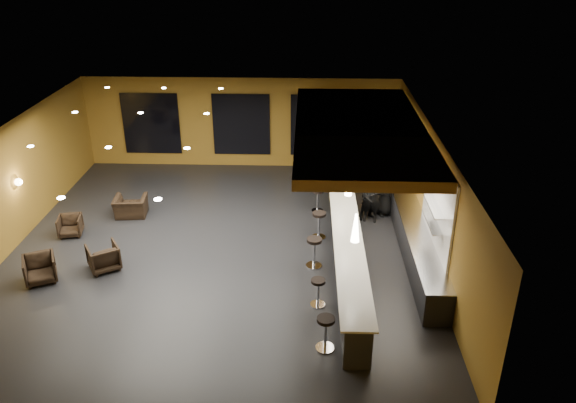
{
  "coord_description": "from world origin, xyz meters",
  "views": [
    {
      "loc": [
        2.51,
        -14.21,
        8.37
      ],
      "look_at": [
        2.0,
        0.5,
        1.3
      ],
      "focal_mm": 35.0,
      "sensor_mm": 36.0,
      "label": 1
    }
  ],
  "objects_px": {
    "staff_a": "(372,196)",
    "bar_stool_4": "(318,197)",
    "staff_c": "(386,191)",
    "prep_counter": "(417,247)",
    "column": "(340,150)",
    "pendant_0": "(356,228)",
    "armchair_b": "(104,257)",
    "armchair_c": "(70,226)",
    "bar_stool_3": "(319,222)",
    "armchair_d": "(131,207)",
    "bar_stool_2": "(314,249)",
    "pendant_2": "(343,150)",
    "bar_stool_1": "(318,289)",
    "staff_b": "(371,197)",
    "bar_stool_0": "(326,329)",
    "pendant_1": "(349,183)",
    "armchair_a": "(40,269)",
    "bar_counter": "(347,253)"
  },
  "relations": [
    {
      "from": "staff_b",
      "to": "bar_stool_0",
      "type": "bearing_deg",
      "value": -126.05
    },
    {
      "from": "pendant_2",
      "to": "bar_stool_1",
      "type": "relative_size",
      "value": 0.94
    },
    {
      "from": "prep_counter",
      "to": "pendant_2",
      "type": "height_order",
      "value": "pendant_2"
    },
    {
      "from": "staff_c",
      "to": "pendant_1",
      "type": "bearing_deg",
      "value": -136.07
    },
    {
      "from": "armchair_b",
      "to": "bar_stool_1",
      "type": "bearing_deg",
      "value": 133.36
    },
    {
      "from": "staff_c",
      "to": "staff_a",
      "type": "bearing_deg",
      "value": -154.19
    },
    {
      "from": "armchair_d",
      "to": "bar_stool_0",
      "type": "relative_size",
      "value": 1.22
    },
    {
      "from": "armchair_a",
      "to": "staff_a",
      "type": "bearing_deg",
      "value": -3.18
    },
    {
      "from": "armchair_d",
      "to": "bar_stool_4",
      "type": "relative_size",
      "value": 1.31
    },
    {
      "from": "armchair_d",
      "to": "bar_stool_3",
      "type": "relative_size",
      "value": 1.2
    },
    {
      "from": "staff_c",
      "to": "bar_stool_0",
      "type": "bearing_deg",
      "value": -126.65
    },
    {
      "from": "pendant_1",
      "to": "bar_stool_3",
      "type": "height_order",
      "value": "pendant_1"
    },
    {
      "from": "pendant_2",
      "to": "bar_counter",
      "type": "bearing_deg",
      "value": -90.0
    },
    {
      "from": "bar_stool_4",
      "to": "staff_b",
      "type": "bearing_deg",
      "value": -16.06
    },
    {
      "from": "bar_stool_3",
      "to": "armchair_d",
      "type": "bearing_deg",
      "value": 168.42
    },
    {
      "from": "prep_counter",
      "to": "armchair_a",
      "type": "relative_size",
      "value": 7.5
    },
    {
      "from": "staff_b",
      "to": "armchair_c",
      "type": "xyz_separation_m",
      "value": [
        -9.25,
        -1.4,
        -0.47
      ]
    },
    {
      "from": "staff_a",
      "to": "bar_stool_4",
      "type": "height_order",
      "value": "staff_a"
    },
    {
      "from": "pendant_0",
      "to": "pendant_1",
      "type": "relative_size",
      "value": 1.0
    },
    {
      "from": "staff_c",
      "to": "bar_stool_3",
      "type": "xyz_separation_m",
      "value": [
        -2.18,
        -1.65,
        -0.28
      ]
    },
    {
      "from": "armchair_c",
      "to": "bar_stool_4",
      "type": "distance_m",
      "value": 7.79
    },
    {
      "from": "bar_stool_0",
      "to": "bar_stool_3",
      "type": "height_order",
      "value": "bar_stool_3"
    },
    {
      "from": "staff_c",
      "to": "bar_stool_4",
      "type": "relative_size",
      "value": 2.11
    },
    {
      "from": "column",
      "to": "armchair_d",
      "type": "bearing_deg",
      "value": -166.46
    },
    {
      "from": "staff_c",
      "to": "armchair_b",
      "type": "relative_size",
      "value": 2.05
    },
    {
      "from": "staff_a",
      "to": "bar_stool_2",
      "type": "height_order",
      "value": "staff_a"
    },
    {
      "from": "pendant_2",
      "to": "armchair_d",
      "type": "relative_size",
      "value": 0.69
    },
    {
      "from": "armchair_b",
      "to": "pendant_1",
      "type": "bearing_deg",
      "value": 153.9
    },
    {
      "from": "armchair_c",
      "to": "bar_counter",
      "type": "bearing_deg",
      "value": -22.46
    },
    {
      "from": "column",
      "to": "pendant_1",
      "type": "height_order",
      "value": "column"
    },
    {
      "from": "pendant_0",
      "to": "bar_stool_4",
      "type": "distance_m",
      "value": 5.86
    },
    {
      "from": "pendant_2",
      "to": "pendant_1",
      "type": "bearing_deg",
      "value": -90.0
    },
    {
      "from": "armchair_b",
      "to": "armchair_c",
      "type": "bearing_deg",
      "value": -80.6
    },
    {
      "from": "armchair_a",
      "to": "bar_stool_3",
      "type": "distance_m",
      "value": 7.84
    },
    {
      "from": "staff_a",
      "to": "bar_stool_1",
      "type": "distance_m",
      "value": 4.92
    },
    {
      "from": "pendant_0",
      "to": "bar_stool_1",
      "type": "xyz_separation_m",
      "value": [
        -0.8,
        0.28,
        -1.87
      ]
    },
    {
      "from": "bar_stool_1",
      "to": "bar_stool_3",
      "type": "distance_m",
      "value": 3.43
    },
    {
      "from": "bar_counter",
      "to": "bar_stool_2",
      "type": "distance_m",
      "value": 0.89
    },
    {
      "from": "pendant_0",
      "to": "staff_b",
      "type": "height_order",
      "value": "pendant_0"
    },
    {
      "from": "pendant_2",
      "to": "bar_stool_1",
      "type": "height_order",
      "value": "pendant_2"
    },
    {
      "from": "bar_stool_2",
      "to": "bar_stool_3",
      "type": "relative_size",
      "value": 1.03
    },
    {
      "from": "staff_c",
      "to": "prep_counter",
      "type": "bearing_deg",
      "value": -98.35
    },
    {
      "from": "column",
      "to": "armchair_b",
      "type": "distance_m",
      "value": 8.33
    },
    {
      "from": "bar_counter",
      "to": "bar_stool_2",
      "type": "bearing_deg",
      "value": 174.24
    },
    {
      "from": "column",
      "to": "staff_a",
      "type": "bearing_deg",
      "value": -61.28
    },
    {
      "from": "staff_c",
      "to": "bar_stool_3",
      "type": "height_order",
      "value": "staff_c"
    },
    {
      "from": "prep_counter",
      "to": "pendant_1",
      "type": "xyz_separation_m",
      "value": [
        -2.0,
        0.0,
        1.92
      ]
    },
    {
      "from": "armchair_b",
      "to": "staff_b",
      "type": "bearing_deg",
      "value": 170.79
    },
    {
      "from": "staff_a",
      "to": "bar_stool_4",
      "type": "bearing_deg",
      "value": 171.21
    },
    {
      "from": "column",
      "to": "bar_stool_0",
      "type": "relative_size",
      "value": 4.2
    }
  ]
}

